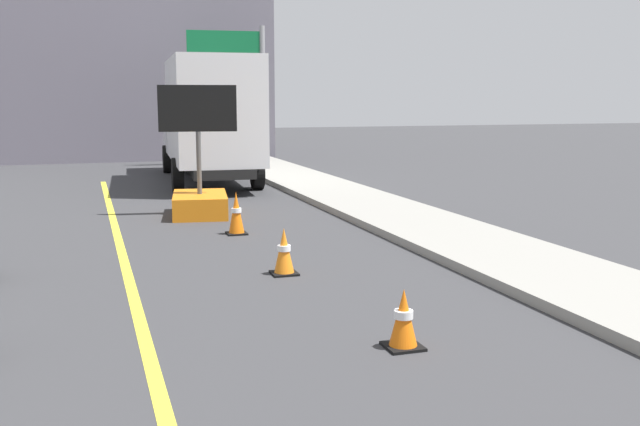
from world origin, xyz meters
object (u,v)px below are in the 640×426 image
(box_truck, at_px, (208,117))
(traffic_cone_mid_lane, at_px, (403,319))
(arrow_board_trailer, at_px, (200,192))
(highway_guide_sign, at_px, (241,70))
(traffic_cone_curbside, at_px, (236,213))
(traffic_cone_far_lane, at_px, (284,252))

(box_truck, height_order, traffic_cone_mid_lane, box_truck)
(arrow_board_trailer, xyz_separation_m, highway_guide_sign, (3.27, 11.00, 2.94))
(box_truck, xyz_separation_m, highway_guide_sign, (2.06, 5.00, 1.54))
(traffic_cone_mid_lane, xyz_separation_m, traffic_cone_curbside, (-0.34, 6.44, 0.09))
(arrow_board_trailer, relative_size, traffic_cone_curbside, 3.50)
(traffic_cone_mid_lane, height_order, traffic_cone_curbside, traffic_cone_curbside)
(box_truck, xyz_separation_m, traffic_cone_far_lane, (-0.90, -11.53, -1.56))
(traffic_cone_far_lane, relative_size, traffic_cone_curbside, 0.85)
(box_truck, bearing_deg, arrow_board_trailer, -101.40)
(arrow_board_trailer, height_order, highway_guide_sign, highway_guide_sign)
(traffic_cone_far_lane, bearing_deg, traffic_cone_mid_lane, -84.40)
(highway_guide_sign, height_order, traffic_cone_curbside, highway_guide_sign)
(highway_guide_sign, xyz_separation_m, traffic_cone_far_lane, (-2.95, -16.53, -3.10))
(traffic_cone_curbside, bearing_deg, arrow_board_trailer, 97.05)
(box_truck, height_order, traffic_cone_curbside, box_truck)
(traffic_cone_mid_lane, bearing_deg, arrow_board_trailer, 94.13)
(traffic_cone_far_lane, xyz_separation_m, traffic_cone_curbside, (-0.02, 3.17, 0.06))
(arrow_board_trailer, distance_m, traffic_cone_curbside, 2.38)
(box_truck, height_order, traffic_cone_far_lane, box_truck)
(arrow_board_trailer, bearing_deg, traffic_cone_far_lane, -86.74)
(traffic_cone_far_lane, bearing_deg, arrow_board_trailer, 93.26)
(highway_guide_sign, bearing_deg, traffic_cone_mid_lane, -97.57)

